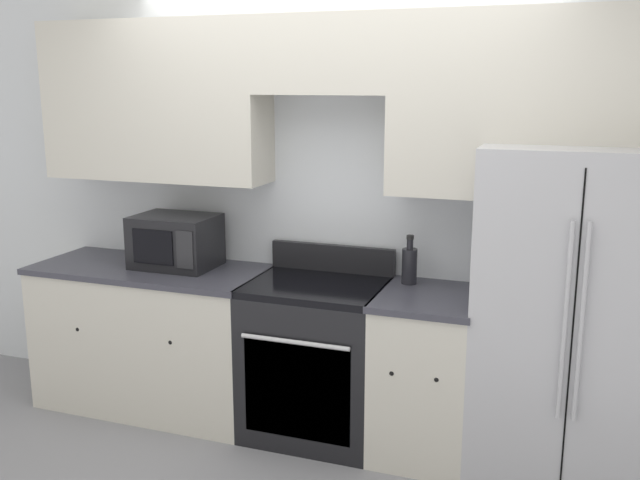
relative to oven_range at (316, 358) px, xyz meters
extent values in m
plane|color=gray|center=(0.02, -0.31, -0.46)|extent=(12.00, 12.00, 0.00)
cube|color=silver|center=(0.02, 0.35, 0.84)|extent=(8.00, 0.06, 2.60)
cube|color=beige|center=(-1.08, 0.15, 1.43)|extent=(1.41, 0.33, 0.94)
cube|color=beige|center=(0.00, 0.15, 1.69)|extent=(0.76, 0.33, 0.42)
cube|color=beige|center=(1.10, 0.15, 1.43)|extent=(1.45, 0.33, 0.94)
cube|color=beige|center=(-1.08, 0.00, -0.02)|extent=(1.41, 0.62, 0.87)
cube|color=#383842|center=(-1.08, 0.00, 0.43)|extent=(1.43, 0.64, 0.03)
sphere|color=black|center=(-1.40, -0.31, 0.11)|extent=(0.03, 0.03, 0.03)
sphere|color=black|center=(-0.77, -0.31, 0.11)|extent=(0.03, 0.03, 0.03)
cube|color=beige|center=(0.63, 0.00, -0.02)|extent=(0.51, 0.62, 0.87)
cube|color=#383842|center=(0.63, 0.00, 0.43)|extent=(0.53, 0.64, 0.03)
sphere|color=black|center=(0.52, -0.31, 0.11)|extent=(0.03, 0.03, 0.03)
sphere|color=black|center=(0.75, -0.31, 0.11)|extent=(0.03, 0.03, 0.03)
cube|color=black|center=(0.00, 0.00, -0.03)|extent=(0.76, 0.62, 0.86)
cube|color=black|center=(0.00, -0.30, -0.07)|extent=(0.61, 0.01, 0.55)
cube|color=black|center=(0.00, 0.00, 0.43)|extent=(0.76, 0.62, 0.04)
cube|color=black|center=(0.00, 0.28, 0.53)|extent=(0.76, 0.04, 0.16)
cylinder|color=silver|center=(0.00, -0.33, 0.22)|extent=(0.61, 0.02, 0.02)
cube|color=#B7B7BC|center=(1.36, 0.03, 0.40)|extent=(0.95, 0.69, 1.71)
cube|color=black|center=(1.36, -0.31, 0.40)|extent=(0.01, 0.01, 1.57)
cylinder|color=#B7B7BC|center=(1.32, -0.33, 0.48)|extent=(0.02, 0.02, 0.94)
cylinder|color=#B7B7BC|center=(1.39, -0.33, 0.48)|extent=(0.02, 0.02, 0.94)
cube|color=black|center=(-0.93, 0.06, 0.60)|extent=(0.48, 0.36, 0.32)
cube|color=black|center=(-0.97, -0.12, 0.60)|extent=(0.27, 0.01, 0.20)
cube|color=#262628|center=(-0.76, -0.12, 0.60)|extent=(0.11, 0.01, 0.22)
cylinder|color=black|center=(0.49, 0.18, 0.54)|extent=(0.08, 0.08, 0.20)
cylinder|color=black|center=(0.49, 0.18, 0.67)|extent=(0.04, 0.04, 0.06)
cylinder|color=black|center=(0.49, 0.18, 0.71)|extent=(0.04, 0.04, 0.02)
camera|label=1|loc=(1.32, -3.59, 1.55)|focal=40.00mm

